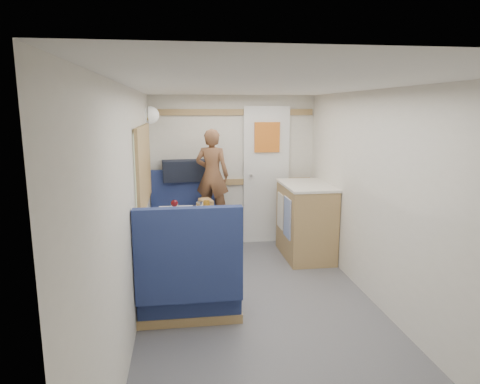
{
  "coord_description": "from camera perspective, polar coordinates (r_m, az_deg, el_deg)",
  "views": [
    {
      "loc": [
        -0.69,
        -3.43,
        1.83
      ],
      "look_at": [
        -0.09,
        0.9,
        0.97
      ],
      "focal_mm": 32.0,
      "sensor_mm": 36.0,
      "label": 1
    }
  ],
  "objects": [
    {
      "name": "floor",
      "position": [
        3.95,
        3.27,
        -16.52
      ],
      "size": [
        4.5,
        4.5,
        0.0
      ],
      "primitive_type": "plane",
      "color": "#515156",
      "rests_on": "ground"
    },
    {
      "name": "ceiling",
      "position": [
        3.5,
        3.64,
        13.88
      ],
      "size": [
        4.5,
        4.5,
        0.0
      ],
      "primitive_type": "plane",
      "rotation": [
        3.14,
        0.0,
        0.0
      ],
      "color": "silver",
      "rests_on": "wall_back"
    },
    {
      "name": "wall_back",
      "position": [
        5.78,
        -0.92,
        2.85
      ],
      "size": [
        2.2,
        0.02,
        2.0
      ],
      "primitive_type": "cube",
      "color": "silver",
      "rests_on": "floor"
    },
    {
      "name": "wall_left",
      "position": [
        3.55,
        -14.26,
        -2.75
      ],
      "size": [
        0.02,
        4.5,
        2.0
      ],
      "primitive_type": "cube",
      "color": "silver",
      "rests_on": "floor"
    },
    {
      "name": "wall_right",
      "position": [
        3.96,
        19.27,
        -1.62
      ],
      "size": [
        0.02,
        4.5,
        2.0
      ],
      "primitive_type": "cube",
      "color": "silver",
      "rests_on": "floor"
    },
    {
      "name": "oak_trim_low",
      "position": [
        5.78,
        -0.9,
        1.35
      ],
      "size": [
        2.15,
        0.02,
        0.08
      ],
      "primitive_type": "cube",
      "color": "olive",
      "rests_on": "wall_back"
    },
    {
      "name": "oak_trim_high",
      "position": [
        5.7,
        -0.92,
        10.6
      ],
      "size": [
        2.15,
        0.02,
        0.08
      ],
      "primitive_type": "cube",
      "color": "olive",
      "rests_on": "wall_back"
    },
    {
      "name": "side_window",
      "position": [
        4.48,
        -12.8,
        3.4
      ],
      "size": [
        0.04,
        1.3,
        0.72
      ],
      "primitive_type": "cube",
      "color": "#939D85",
      "rests_on": "wall_left"
    },
    {
      "name": "rear_door",
      "position": [
        5.82,
        3.51,
        2.61
      ],
      "size": [
        0.62,
        0.12,
        1.86
      ],
      "color": "white",
      "rests_on": "wall_back"
    },
    {
      "name": "dinette_table",
      "position": [
        4.6,
        -7.08,
        -4.91
      ],
      "size": [
        0.62,
        0.92,
        0.72
      ],
      "color": "white",
      "rests_on": "floor"
    },
    {
      "name": "bench_far",
      "position": [
        5.51,
        -7.16,
        -5.1
      ],
      "size": [
        0.9,
        0.59,
        1.05
      ],
      "color": "navy",
      "rests_on": "floor"
    },
    {
      "name": "bench_near",
      "position": [
        3.88,
        -6.77,
        -12.2
      ],
      "size": [
        0.9,
        0.59,
        1.05
      ],
      "color": "navy",
      "rests_on": "floor"
    },
    {
      "name": "ledge",
      "position": [
        5.63,
        -7.34,
        1.3
      ],
      "size": [
        0.9,
        0.14,
        0.04
      ],
      "primitive_type": "cube",
      "color": "olive",
      "rests_on": "bench_far"
    },
    {
      "name": "dome_light",
      "position": [
        5.29,
        -11.83,
        10.01
      ],
      "size": [
        0.2,
        0.2,
        0.2
      ],
      "primitive_type": "sphere",
      "color": "white",
      "rests_on": "wall_left"
    },
    {
      "name": "galley_counter",
      "position": [
        5.38,
        8.71,
        -3.71
      ],
      "size": [
        0.57,
        0.92,
        0.92
      ],
      "color": "olive",
      "rests_on": "floor"
    },
    {
      "name": "person",
      "position": [
        5.29,
        -3.73,
        2.26
      ],
      "size": [
        0.48,
        0.4,
        1.14
      ],
      "primitive_type": "imported",
      "rotation": [
        0.0,
        0.0,
        2.8
      ],
      "color": "brown",
      "rests_on": "bench_far"
    },
    {
      "name": "duffel_bag",
      "position": [
        5.61,
        -7.42,
        2.85
      ],
      "size": [
        0.58,
        0.32,
        0.27
      ],
      "primitive_type": "cube",
      "rotation": [
        0.0,
        0.0,
        0.09
      ],
      "color": "black",
      "rests_on": "ledge"
    },
    {
      "name": "tray",
      "position": [
        4.4,
        -5.71,
        -3.44
      ],
      "size": [
        0.31,
        0.38,
        0.02
      ],
      "primitive_type": "cube",
      "rotation": [
        0.0,
        0.0,
        0.18
      ],
      "color": "white",
      "rests_on": "dinette_table"
    },
    {
      "name": "orange_fruit",
      "position": [
        4.29,
        -4.77,
        -3.23
      ],
      "size": [
        0.07,
        0.07,
        0.07
      ],
      "primitive_type": "sphere",
      "color": "#D45309",
      "rests_on": "tray"
    },
    {
      "name": "cheese_block",
      "position": [
        4.45,
        -7.25,
        -2.93
      ],
      "size": [
        0.11,
        0.08,
        0.04
      ],
      "primitive_type": "cube",
      "rotation": [
        0.0,
        0.0,
        -0.24
      ],
      "color": "#E8D486",
      "rests_on": "tray"
    },
    {
      "name": "wine_glass",
      "position": [
        4.54,
        -8.74,
        -1.59
      ],
      "size": [
        0.08,
        0.08,
        0.17
      ],
      "color": "white",
      "rests_on": "dinette_table"
    },
    {
      "name": "tumbler_left",
      "position": [
        4.19,
        -10.14,
        -3.63
      ],
      "size": [
        0.07,
        0.07,
        0.11
      ],
      "primitive_type": "cylinder",
      "color": "silver",
      "rests_on": "dinette_table"
    },
    {
      "name": "tumbler_mid",
      "position": [
        4.68,
        -8.66,
        -2.02
      ],
      "size": [
        0.07,
        0.07,
        0.11
      ],
      "primitive_type": "cylinder",
      "color": "white",
      "rests_on": "dinette_table"
    },
    {
      "name": "tumbler_right",
      "position": [
        4.64,
        -5.41,
        -2.03
      ],
      "size": [
        0.07,
        0.07,
        0.12
      ],
      "primitive_type": "cylinder",
      "color": "white",
      "rests_on": "dinette_table"
    },
    {
      "name": "beer_glass",
      "position": [
        4.75,
        -4.46,
        -1.76
      ],
      "size": [
        0.07,
        0.07,
        0.11
      ],
      "primitive_type": "cylinder",
      "color": "#865713",
      "rests_on": "dinette_table"
    },
    {
      "name": "pepper_grinder",
      "position": [
        4.6,
        -6.12,
        -2.33
      ],
      "size": [
        0.03,
        0.03,
        0.09
      ],
      "primitive_type": "cylinder",
      "color": "black",
      "rests_on": "dinette_table"
    },
    {
      "name": "salt_grinder",
      "position": [
        4.42,
        -6.39,
        -2.94
      ],
      "size": [
        0.03,
        0.03,
        0.08
      ],
      "primitive_type": "cylinder",
      "color": "silver",
      "rests_on": "dinette_table"
    },
    {
      "name": "bread_loaf",
      "position": [
        4.89,
        -4.56,
        -1.51
      ],
      "size": [
        0.17,
        0.24,
        0.09
      ],
      "primitive_type": "cube",
      "rotation": [
        0.0,
        0.0,
        0.24
      ],
      "color": "brown",
      "rests_on": "dinette_table"
    }
  ]
}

